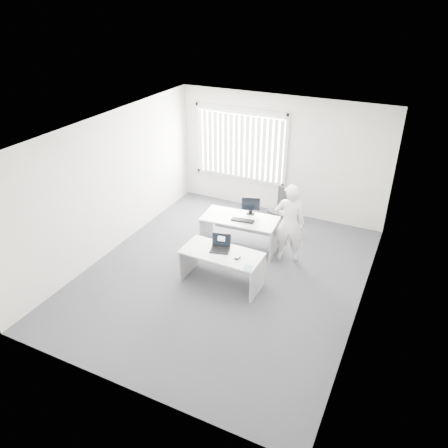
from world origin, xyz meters
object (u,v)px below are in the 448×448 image
at_px(office_chair, 281,215).
at_px(person, 289,223).
at_px(desk_far, 240,226).
at_px(monitor, 251,206).
at_px(desk_near, 222,261).
at_px(laptop, 220,244).

distance_m(office_chair, person, 1.42).
xyz_separation_m(desk_far, monitor, (0.13, 0.25, 0.38)).
relative_size(desk_near, monitor, 3.89).
bearing_deg(office_chair, desk_far, -94.71).
bearing_deg(person, desk_near, 40.69).
xyz_separation_m(desk_near, laptop, (-0.05, 0.03, 0.32)).
xyz_separation_m(laptop, monitor, (-0.03, 1.51, 0.09)).
height_order(office_chair, person, person).
height_order(desk_far, person, person).
height_order(desk_near, desk_far, desk_far).
xyz_separation_m(desk_far, person, (1.04, 0.02, 0.31)).
distance_m(desk_far, office_chair, 1.33).
distance_m(person, monitor, 0.94).
distance_m(person, laptop, 1.55).
height_order(office_chair, monitor, monitor).
bearing_deg(person, desk_far, -15.80).
distance_m(desk_far, monitor, 0.48).
bearing_deg(laptop, monitor, 76.98).
relative_size(laptop, monitor, 0.91).
bearing_deg(desk_near, monitor, 94.23).
distance_m(desk_far, laptop, 1.29).
bearing_deg(laptop, office_chair, 68.44).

